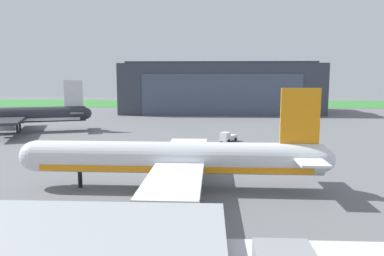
{
  "coord_description": "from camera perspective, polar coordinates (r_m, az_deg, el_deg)",
  "views": [
    {
      "loc": [
        6.94,
        -55.28,
        14.73
      ],
      "look_at": [
        3.52,
        15.7,
        5.0
      ],
      "focal_mm": 35.17,
      "sensor_mm": 36.0,
      "label": 1
    }
  ],
  "objects": [
    {
      "name": "maintenance_hangar",
      "position": [
        159.76,
        4.3,
        6.09
      ],
      "size": [
        79.17,
        36.84,
        21.01
      ],
      "color": "#383D47",
      "rests_on": "ground_plane"
    },
    {
      "name": "ground_plane",
      "position": [
        57.62,
        -4.29,
        -7.04
      ],
      "size": [
        440.0,
        440.0,
        0.0
      ],
      "primitive_type": "plane",
      "color": "slate"
    },
    {
      "name": "pushback_tractor",
      "position": [
        85.53,
        5.46,
        -1.37
      ],
      "size": [
        4.21,
        5.21,
        2.38
      ],
      "color": "white",
      "rests_on": "ground_plane"
    },
    {
      "name": "airliner_near_right",
      "position": [
        49.34,
        -2.61,
        -4.7
      ],
      "size": [
        41.37,
        33.25,
        13.33
      ],
      "color": "silver",
      "rests_on": "ground_plane"
    },
    {
      "name": "airliner_far_right",
      "position": [
        110.14,
        -25.72,
        1.65
      ],
      "size": [
        39.26,
        32.93,
        13.77
      ],
      "color": "#282B33",
      "rests_on": "ground_plane"
    },
    {
      "name": "grass_field_strip",
      "position": [
        207.44,
        0.83,
        3.73
      ],
      "size": [
        440.0,
        56.0,
        0.08
      ],
      "primitive_type": "cube",
      "color": "#378136",
      "rests_on": "ground_plane"
    }
  ]
}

